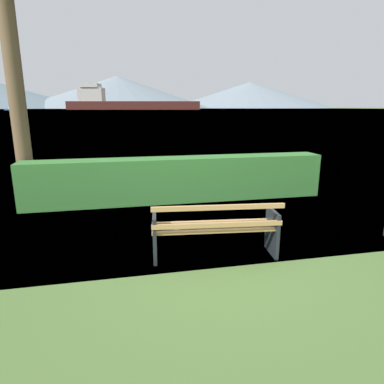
# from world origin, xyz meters

# --- Properties ---
(ground_plane) EXTENTS (1400.00, 1400.00, 0.00)m
(ground_plane) POSITION_xyz_m (0.00, 0.00, 0.00)
(ground_plane) COLOR #4C6B33
(water_surface) EXTENTS (620.00, 620.00, 0.00)m
(water_surface) POSITION_xyz_m (0.00, 309.58, 0.00)
(water_surface) COLOR #6B8EA3
(water_surface) RESTS_ON ground_plane
(park_bench) EXTENTS (1.87, 0.76, 0.87)m
(park_bench) POSITION_xyz_m (-0.01, -0.06, 0.43)
(park_bench) COLOR tan
(park_bench) RESTS_ON ground_plane
(hedge_row) EXTENTS (6.90, 0.63, 1.02)m
(hedge_row) POSITION_xyz_m (0.00, 3.09, 0.51)
(hedge_row) COLOR #387A33
(hedge_row) RESTS_ON ground_plane
(cargo_ship_large) EXTENTS (103.10, 34.28, 19.56)m
(cargo_ship_large) POSITION_xyz_m (3.50, 271.51, 5.47)
(cargo_ship_large) COLOR #471E19
(cargo_ship_large) RESTS_ON water_surface
(fishing_boat_near) EXTENTS (9.19, 5.73, 1.88)m
(fishing_boat_near) POSITION_xyz_m (-67.77, 235.77, 0.66)
(fishing_boat_near) COLOR #335693
(fishing_boat_near) RESTS_ON water_surface
(distant_hills) EXTENTS (785.85, 371.45, 53.56)m
(distant_hills) POSITION_xyz_m (-58.31, 555.17, 24.97)
(distant_hills) COLOR slate
(distant_hills) RESTS_ON ground_plane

